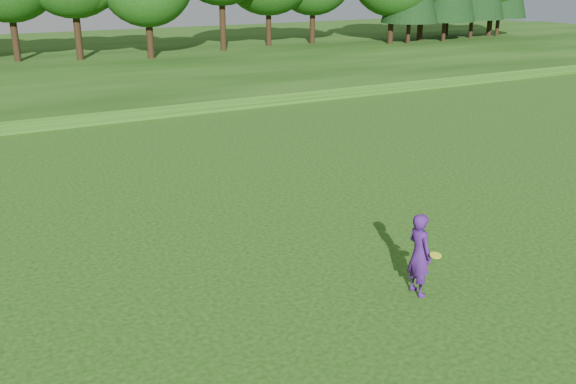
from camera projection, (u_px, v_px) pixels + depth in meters
ground at (259, 318)px, 12.99m from camera, size 140.00×140.00×0.00m
berm at (22, 77)px, 41.03m from camera, size 130.00×30.00×0.60m
walking_path at (66, 124)px, 29.53m from camera, size 130.00×1.60×0.04m
woman at (419, 254)px, 13.70m from camera, size 0.47×0.91×1.85m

